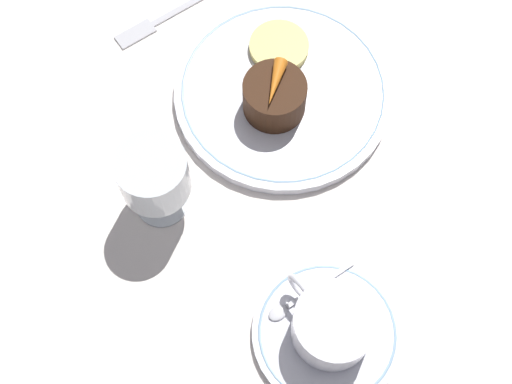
# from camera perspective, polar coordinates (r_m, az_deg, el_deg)

# --- Properties ---
(ground_plane) EXTENTS (3.00, 3.00, 0.00)m
(ground_plane) POSITION_cam_1_polar(r_m,az_deg,el_deg) (0.87, -0.49, 7.10)
(ground_plane) COLOR white
(dinner_plate) EXTENTS (0.26, 0.26, 0.01)m
(dinner_plate) POSITION_cam_1_polar(r_m,az_deg,el_deg) (0.87, 2.15, 7.98)
(dinner_plate) COLOR white
(dinner_plate) RESTS_ON ground_plane
(saucer) EXTENTS (0.16, 0.16, 0.01)m
(saucer) POSITION_cam_1_polar(r_m,az_deg,el_deg) (0.77, 5.69, -11.15)
(saucer) COLOR white
(saucer) RESTS_ON ground_plane
(coffee_cup) EXTENTS (0.11, 0.08, 0.06)m
(coffee_cup) POSITION_cam_1_polar(r_m,az_deg,el_deg) (0.74, 6.17, -10.54)
(coffee_cup) COLOR white
(coffee_cup) RESTS_ON saucer
(spoon) EXTENTS (0.02, 0.11, 0.00)m
(spoon) POSITION_cam_1_polar(r_m,az_deg,el_deg) (0.77, 3.71, -8.36)
(spoon) COLOR silver
(spoon) RESTS_ON saucer
(wine_glass) EXTENTS (0.08, 0.08, 0.11)m
(wine_glass) POSITION_cam_1_polar(r_m,az_deg,el_deg) (0.76, -8.17, 1.22)
(wine_glass) COLOR silver
(wine_glass) RESTS_ON ground_plane
(fork) EXTENTS (0.03, 0.19, 0.01)m
(fork) POSITION_cam_1_polar(r_m,az_deg,el_deg) (0.95, -7.16, 13.79)
(fork) COLOR silver
(fork) RESTS_ON ground_plane
(dessert_cake) EXTENTS (0.07, 0.07, 0.05)m
(dessert_cake) POSITION_cam_1_polar(r_m,az_deg,el_deg) (0.83, 1.49, 7.63)
(dessert_cake) COLOR #381E0F
(dessert_cake) RESTS_ON dinner_plate
(carrot_garnish) EXTENTS (0.05, 0.06, 0.02)m
(carrot_garnish) POSITION_cam_1_polar(r_m,az_deg,el_deg) (0.81, 1.54, 8.75)
(carrot_garnish) COLOR orange
(carrot_garnish) RESTS_ON dessert_cake
(pineapple_slice) EXTENTS (0.07, 0.07, 0.01)m
(pineapple_slice) POSITION_cam_1_polar(r_m,az_deg,el_deg) (0.89, 1.85, 11.55)
(pineapple_slice) COLOR #EFE075
(pineapple_slice) RESTS_ON dinner_plate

